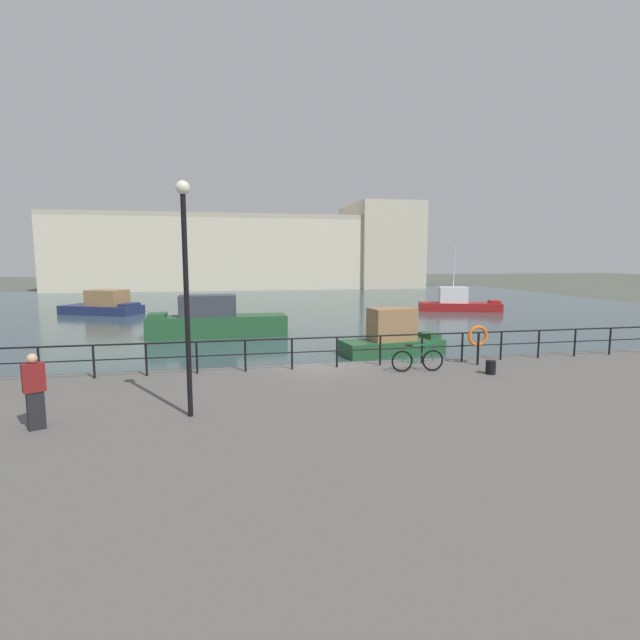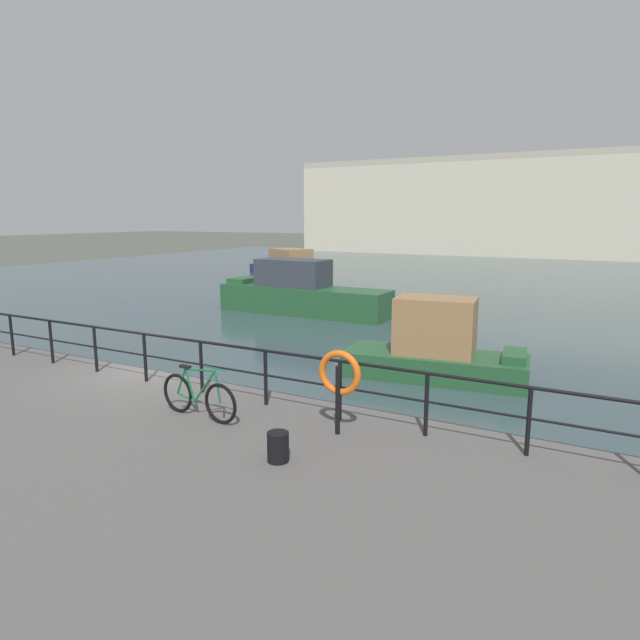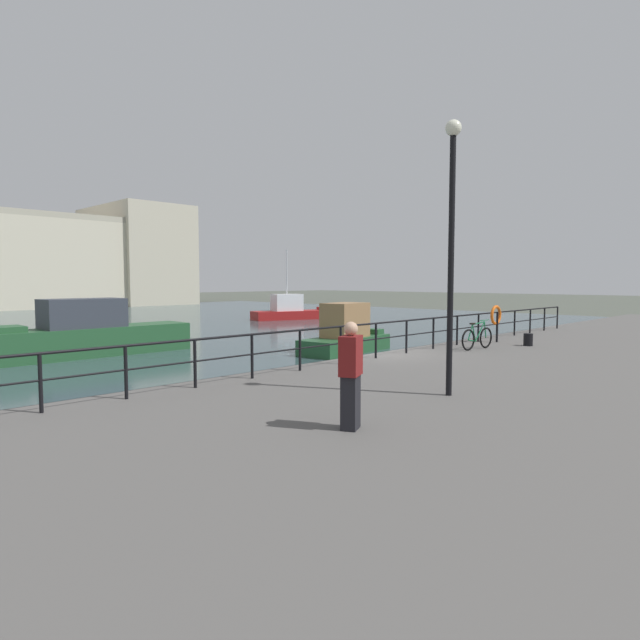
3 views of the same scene
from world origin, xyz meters
The scene contains 14 objects.
ground_plane centered at (0.00, 0.00, 0.00)m, with size 240.00×240.00×0.00m, color #4C5147.
water_basin centered at (0.00, 30.20, 0.01)m, with size 80.00×60.00×0.01m, color #33474C.
quay_promenade centered at (0.00, -6.50, 0.51)m, with size 56.00×13.00×1.02m, color #565451.
harbor_building centered at (4.69, 62.44, 5.63)m, with size 56.21×16.77×13.66m.
moored_harbor_tender centered at (-13.32, 27.20, 0.78)m, with size 7.18×5.42×2.08m.
moored_cabin_cruiser centered at (-3.82, 13.06, 0.98)m, with size 8.33×1.98×2.54m.
moored_small_launch centered at (17.63, 23.43, 0.75)m, with size 7.49×4.22×5.98m.
moored_green_narrowboat centered at (4.94, 5.82, 0.84)m, with size 5.24×2.52×2.30m.
quay_railing centered at (0.53, -0.75, 1.75)m, with size 25.05×0.07×1.08m.
parked_bicycle centered at (3.00, -1.89, 1.41)m, with size 1.77×0.20×0.98m.
mooring_bollard centered at (5.19, -2.70, 1.24)m, with size 0.32×0.32×0.44m, color black.
life_ring_stand centered at (5.48, -1.32, 1.99)m, with size 0.75×0.16×1.40m.
quay_lamp_post centered at (-4.09, -5.08, 4.43)m, with size 0.32×0.32×5.47m.
standing_person centered at (-7.35, -5.30, 1.88)m, with size 0.52×0.44×1.69m.
Camera 1 is at (-3.25, -16.48, 4.75)m, focal length 26.85 mm.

